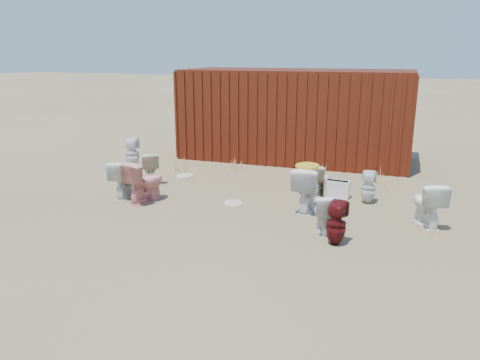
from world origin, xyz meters
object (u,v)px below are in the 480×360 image
(toilet_front_a, at_px, (124,179))
(toilet_back_beige_right, at_px, (320,179))
(shipping_container, at_px, (296,115))
(toilet_back_e, at_px, (368,187))
(toilet_back_a, at_px, (132,153))
(toilet_front_c, at_px, (324,213))
(toilet_front_maroon, at_px, (336,223))
(toilet_front_e, at_px, (428,203))
(toilet_back_beige_left, at_px, (150,167))
(toilet_back_yellowlid, at_px, (306,189))
(loose_tank, at_px, (337,189))
(toilet_front_pink, at_px, (145,181))

(toilet_front_a, bearing_deg, toilet_back_beige_right, -168.83)
(shipping_container, height_order, toilet_back_e, shipping_container)
(toilet_back_a, bearing_deg, toilet_back_e, 152.91)
(toilet_front_c, bearing_deg, toilet_front_a, -26.78)
(shipping_container, height_order, toilet_front_maroon, shipping_container)
(toilet_back_beige_right, height_order, toilet_back_e, toilet_back_beige_right)
(toilet_front_c, relative_size, toilet_back_a, 0.86)
(toilet_front_maroon, distance_m, toilet_back_beige_right, 2.64)
(toilet_front_e, bearing_deg, toilet_front_maroon, 25.20)
(toilet_back_beige_left, bearing_deg, toilet_back_e, 146.79)
(toilet_back_beige_right, xyz_separation_m, toilet_back_yellowlid, (-0.07, -1.13, 0.10))
(toilet_front_maroon, distance_m, toilet_back_yellowlid, 1.61)
(toilet_front_e, relative_size, loose_tank, 1.53)
(toilet_back_yellowlid, height_order, loose_tank, toilet_back_yellowlid)
(toilet_front_a, bearing_deg, loose_tank, -172.05)
(shipping_container, distance_m, toilet_back_yellowlid, 4.56)
(toilet_front_pink, distance_m, toilet_back_yellowlid, 3.13)
(toilet_front_pink, height_order, toilet_back_beige_left, toilet_front_pink)
(toilet_back_beige_left, bearing_deg, toilet_back_a, -76.36)
(toilet_front_a, height_order, loose_tank, toilet_front_a)
(toilet_front_c, xyz_separation_m, toilet_front_e, (1.59, 0.92, 0.05))
(toilet_back_e, bearing_deg, toilet_front_a, 11.76)
(toilet_front_maroon, relative_size, loose_tank, 1.35)
(toilet_back_yellowlid, bearing_deg, toilet_front_c, 114.93)
(toilet_front_a, bearing_deg, toilet_back_yellowlid, 174.90)
(toilet_back_a, height_order, toilet_back_beige_right, toilet_back_a)
(toilet_back_a, xyz_separation_m, toilet_back_beige_left, (1.08, -0.99, -0.04))
(toilet_front_pink, height_order, toilet_front_e, toilet_front_pink)
(toilet_front_e, bearing_deg, toilet_back_beige_right, -50.92)
(loose_tank, bearing_deg, toilet_back_beige_right, 168.94)
(toilet_back_beige_left, bearing_deg, toilet_back_yellowlid, 134.19)
(toilet_back_yellowlid, bearing_deg, toilet_front_pink, 7.12)
(toilet_front_a, height_order, toilet_front_pink, toilet_front_pink)
(toilet_front_maroon, distance_m, toilet_front_e, 1.90)
(shipping_container, relative_size, toilet_front_c, 9.04)
(toilet_front_e, relative_size, toilet_back_beige_right, 1.19)
(toilet_back_beige_left, distance_m, toilet_back_e, 4.77)
(toilet_front_c, height_order, toilet_back_yellowlid, toilet_back_yellowlid)
(toilet_back_e, bearing_deg, toilet_back_yellowlid, 36.04)
(toilet_back_e, distance_m, loose_tank, 0.66)
(toilet_front_maroon, height_order, loose_tank, toilet_front_maroon)
(toilet_back_beige_left, height_order, loose_tank, toilet_back_beige_left)
(toilet_back_yellowlid, bearing_deg, toilet_front_e, 176.35)
(shipping_container, xyz_separation_m, toilet_back_beige_left, (-2.52, -3.52, -0.86))
(toilet_front_pink, bearing_deg, toilet_front_maroon, -176.06)
(toilet_front_a, height_order, toilet_front_e, toilet_front_e)
(toilet_front_pink, height_order, toilet_back_beige_right, toilet_front_pink)
(toilet_back_yellowlid, relative_size, toilet_back_e, 1.34)
(toilet_front_pink, bearing_deg, toilet_back_beige_left, -46.40)
(shipping_container, xyz_separation_m, toilet_back_yellowlid, (1.20, -4.33, -0.78))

